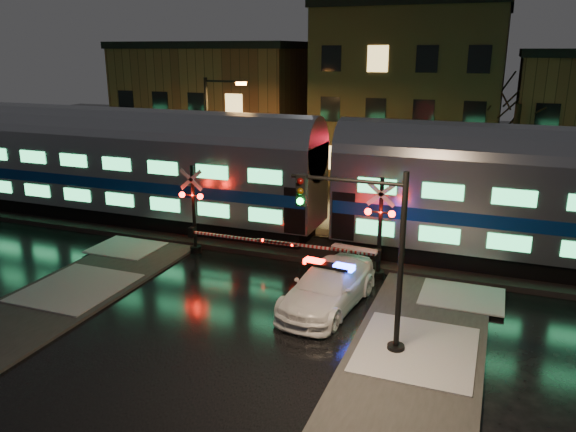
# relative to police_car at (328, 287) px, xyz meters

# --- Properties ---
(ground) EXTENTS (120.00, 120.00, 0.00)m
(ground) POSITION_rel_police_car_xyz_m (-3.00, 0.84, -0.78)
(ground) COLOR black
(ground) RESTS_ON ground
(ballast) EXTENTS (90.00, 4.20, 0.24)m
(ballast) POSITION_rel_police_car_xyz_m (-3.00, 5.84, -0.66)
(ballast) COLOR black
(ballast) RESTS_ON ground
(sidewalk_left) EXTENTS (4.00, 20.00, 0.12)m
(sidewalk_left) POSITION_rel_police_car_xyz_m (-9.50, -5.16, -0.72)
(sidewalk_left) COLOR #2D2D2D
(sidewalk_left) RESTS_ON ground
(sidewalk_right) EXTENTS (4.00, 20.00, 0.12)m
(sidewalk_right) POSITION_rel_police_car_xyz_m (3.50, -5.16, -0.72)
(sidewalk_right) COLOR #2D2D2D
(sidewalk_right) RESTS_ON ground
(building_left) EXTENTS (14.00, 10.00, 9.00)m
(building_left) POSITION_rel_police_car_xyz_m (-16.00, 22.84, 3.72)
(building_left) COLOR #533420
(building_left) RESTS_ON ground
(building_mid) EXTENTS (12.00, 11.00, 11.50)m
(building_mid) POSITION_rel_police_car_xyz_m (-1.00, 23.34, 4.97)
(building_mid) COLOR brown
(building_mid) RESTS_ON ground
(train) EXTENTS (51.00, 3.12, 5.92)m
(train) POSITION_rel_police_car_xyz_m (-1.80, 5.84, 2.60)
(train) COLOR black
(train) RESTS_ON ballast
(police_car) EXTENTS (2.80, 5.57, 1.72)m
(police_car) POSITION_rel_police_car_xyz_m (0.00, 0.00, 0.00)
(police_car) COLOR white
(police_car) RESTS_ON ground
(crossing_signal_right) EXTENTS (5.92, 0.66, 4.19)m
(crossing_signal_right) POSITION_rel_police_car_xyz_m (0.77, 3.15, 0.95)
(crossing_signal_right) COLOR black
(crossing_signal_right) RESTS_ON ground
(crossing_signal_left) EXTENTS (5.74, 0.65, 4.06)m
(crossing_signal_left) POSITION_rel_police_car_xyz_m (-6.97, 3.14, 0.90)
(crossing_signal_left) COLOR black
(crossing_signal_left) RESTS_ON ground
(traffic_light) EXTENTS (3.68, 0.68, 5.69)m
(traffic_light) POSITION_rel_police_car_xyz_m (2.01, -2.44, 2.24)
(traffic_light) COLOR black
(traffic_light) RESTS_ON ground
(streetlight) EXTENTS (2.51, 0.26, 7.49)m
(streetlight) POSITION_rel_police_car_xyz_m (-9.88, 9.84, 3.54)
(streetlight) COLOR black
(streetlight) RESTS_ON ground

